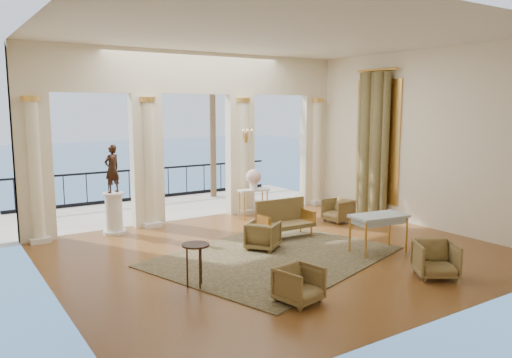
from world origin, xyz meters
TOP-DOWN VIEW (x-y plane):
  - floor at (0.00, 0.00)m, footprint 9.00×9.00m
  - room_walls at (0.00, -1.12)m, footprint 9.00×9.00m
  - arcade at (-0.00, 3.82)m, footprint 9.00×0.56m
  - terrace at (0.00, 5.80)m, footprint 10.00×3.60m
  - balustrade at (0.00, 7.40)m, footprint 9.00×0.06m
  - palm_tree at (2.00, 6.60)m, footprint 2.00×2.00m
  - curtain at (4.28, 1.50)m, footprint 0.33×1.40m
  - window_frame at (4.47, 1.50)m, footprint 0.04×1.60m
  - wall_sconce at (1.40, 3.51)m, footprint 0.30×0.11m
  - rug at (-0.25, -0.21)m, footprint 5.50×4.83m
  - armchair_a at (-1.31, -2.37)m, footprint 0.74×0.71m
  - armchair_b at (1.50, -2.80)m, footprint 0.96×0.94m
  - armchair_c at (2.99, 1.43)m, footprint 0.65×0.69m
  - armchair_d at (-0.13, 0.40)m, footprint 0.88×0.89m
  - settee at (0.84, 0.96)m, footprint 1.37×0.62m
  - game_table at (1.80, -1.13)m, footprint 1.26×0.79m
  - pedestal at (-2.41, 3.50)m, footprint 0.55×0.55m
  - statue at (-2.41, 3.50)m, footprint 0.50×0.43m
  - console_table at (1.34, 3.05)m, footprint 0.89×0.46m
  - urn at (1.34, 3.05)m, footprint 0.42×0.42m
  - side_table at (-2.38, -0.89)m, footprint 0.47×0.47m

SIDE VIEW (x-z plane):
  - terrace at x=0.00m, z-range -0.10..0.00m
  - floor at x=0.00m, z-range 0.00..0.00m
  - rug at x=-0.25m, z-range 0.00..0.02m
  - armchair_a at x=-1.31m, z-range 0.00..0.65m
  - armchair_d at x=-0.13m, z-range 0.00..0.67m
  - armchair_c at x=2.99m, z-range 0.00..0.68m
  - armchair_b at x=1.50m, z-range 0.00..0.73m
  - balustrade at x=0.00m, z-range -0.11..0.92m
  - settee at x=0.84m, z-range 0.00..0.89m
  - pedestal at x=-2.41m, z-range -0.02..0.99m
  - side_table at x=-2.38m, z-range 0.27..1.04m
  - console_table at x=1.34m, z-range 0.27..1.07m
  - game_table at x=1.80m, z-range 0.32..1.14m
  - urn at x=1.34m, z-range 0.85..1.40m
  - statue at x=-2.41m, z-range 1.01..2.17m
  - curtain at x=4.28m, z-range -0.03..4.06m
  - window_frame at x=4.47m, z-range 0.40..3.80m
  - wall_sconce at x=1.40m, z-range 2.06..2.40m
  - arcade at x=0.00m, z-range 0.33..4.83m
  - room_walls at x=0.00m, z-range -1.62..7.38m
  - palm_tree at x=2.00m, z-range 1.84..6.34m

